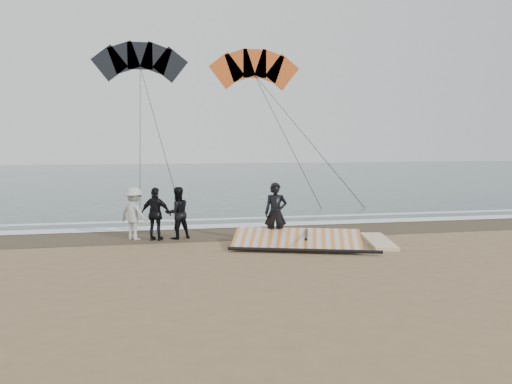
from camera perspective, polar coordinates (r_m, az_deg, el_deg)
ground at (r=13.77m, az=6.09°, el=-7.82°), size 120.00×120.00×0.00m
sea at (r=46.07m, az=-6.06°, el=1.77°), size 120.00×54.00×0.02m
wet_sand at (r=18.02m, az=1.87°, el=-4.52°), size 120.00×2.80×0.01m
foam_near at (r=19.37m, az=0.94°, el=-3.73°), size 120.00×0.90×0.01m
foam_far at (r=21.01m, az=-0.02°, el=-2.97°), size 120.00×0.45×0.01m
man_main at (r=15.81m, az=2.27°, el=-2.43°), size 0.80×0.62×1.95m
board_white at (r=16.52m, az=13.83°, el=-5.48°), size 1.23×2.62×0.10m
board_cream at (r=16.66m, az=5.05°, el=-5.25°), size 0.86×2.28×0.09m
trio_cluster at (r=16.75m, az=-11.60°, el=-2.43°), size 2.54×1.29×1.75m
sail_rig at (r=15.37m, az=4.30°, el=-5.62°), size 4.28×2.79×0.50m
kite_red at (r=36.41m, az=-0.11°, el=13.60°), size 7.22×6.67×15.57m
kite_dark at (r=39.29m, az=-13.09°, el=14.05°), size 8.00×6.90×16.28m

